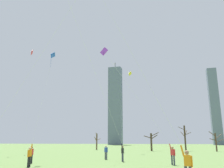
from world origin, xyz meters
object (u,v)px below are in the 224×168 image
object	(u,v)px
kite_flyer_midfield_center_purple	(156,130)
bare_tree_right_of_center	(216,141)
bare_tree_left_of_center	(97,141)
kite_flyer_foreground_left_pink	(110,118)
bare_tree_center	(185,137)
kite_flyer_foreground_right_white	(16,99)
bystander_strolling_midfield	(106,152)
kite_flyer_midfield_right_blue	(33,140)
kite_flyer_far_back_green	(145,84)
distant_kite_low_near_trees_yellow	(130,79)
bare_tree_far_right_edge	(151,141)
distant_kite_drifting_right_red	(32,57)
bystander_far_off_by_trees	(31,154)

from	to	relation	value
kite_flyer_midfield_center_purple	bare_tree_right_of_center	distance (m)	34.13
bare_tree_left_of_center	kite_flyer_foreground_left_pink	bearing A→B (deg)	-70.29
kite_flyer_foreground_left_pink	bare_tree_center	world-z (taller)	kite_flyer_foreground_left_pink
kite_flyer_foreground_right_white	bystander_strolling_midfield	size ratio (longest dim) A/B	13.05
bystander_strolling_midfield	kite_flyer_midfield_right_blue	bearing A→B (deg)	-113.45
kite_flyer_foreground_right_white	bare_tree_right_of_center	size ratio (longest dim) A/B	4.98
kite_flyer_foreground_left_pink	bystander_strolling_midfield	distance (m)	6.08
kite_flyer_far_back_green	bare_tree_left_of_center	bearing A→B (deg)	110.94
kite_flyer_foreground_right_white	distant_kite_low_near_trees_yellow	size ratio (longest dim) A/B	1.27
kite_flyer_foreground_left_pink	bare_tree_left_of_center	distance (m)	39.30
kite_flyer_foreground_right_white	bystander_strolling_midfield	xyz separation A→B (m)	(3.81, 12.43, -4.37)
distant_kite_low_near_trees_yellow	bare_tree_far_right_edge	world-z (taller)	distant_kite_low_near_trees_yellow
bare_tree_far_right_edge	kite_flyer_midfield_center_purple	bearing A→B (deg)	-84.20
kite_flyer_foreground_right_white	bare_tree_left_of_center	bearing A→B (deg)	99.82
distant_kite_drifting_right_red	distant_kite_low_near_trees_yellow	bearing A→B (deg)	29.39
kite_flyer_foreground_right_white	bare_tree_center	size ratio (longest dim) A/B	3.73
bare_tree_right_of_center	kite_flyer_far_back_green	bearing A→B (deg)	-103.66
bystander_far_off_by_trees	bare_tree_center	bearing A→B (deg)	66.25
kite_flyer_midfield_right_blue	distant_kite_drifting_right_red	distance (m)	27.56
bystander_strolling_midfield	bare_tree_center	world-z (taller)	bare_tree_center
bystander_far_off_by_trees	distant_kite_drifting_right_red	world-z (taller)	distant_kite_drifting_right_red
bystander_far_off_by_trees	bare_tree_far_right_edge	size ratio (longest dim) A/B	0.39
bystander_far_off_by_trees	distant_kite_drifting_right_red	xyz separation A→B (m)	(-11.90, 16.24, 16.76)
bystander_strolling_midfield	bare_tree_far_right_edge	world-z (taller)	bare_tree_far_right_edge
bare_tree_left_of_center	bare_tree_right_of_center	xyz separation A→B (m)	(28.31, -4.73, 0.02)
kite_flyer_far_back_green	bystander_strolling_midfield	distance (m)	16.73
bare_tree_left_of_center	bare_tree_far_right_edge	size ratio (longest dim) A/B	1.07
bystander_far_off_by_trees	bystander_strolling_midfield	bearing A→B (deg)	52.03
bystander_strolling_midfield	bare_tree_right_of_center	world-z (taller)	bare_tree_right_of_center
kite_flyer_midfield_right_blue	kite_flyer_foreground_right_white	bearing A→B (deg)	-85.91
kite_flyer_far_back_green	kite_flyer_foreground_left_pink	size ratio (longest dim) A/B	1.17
kite_flyer_foreground_right_white	bare_tree_center	distance (m)	44.33
bystander_far_off_by_trees	bare_tree_far_right_edge	xyz separation A→B (m)	(8.61, 34.33, 1.31)
kite_flyer_far_back_green	kite_flyer_midfield_center_purple	xyz separation A→B (m)	(-0.11, 9.87, -2.16)
bare_tree_right_of_center	distant_kite_drifting_right_red	bearing A→B (deg)	-151.70
kite_flyer_far_back_green	distant_kite_drifting_right_red	bearing A→B (deg)	134.93
kite_flyer_foreground_left_pink	kite_flyer_midfield_center_purple	world-z (taller)	kite_flyer_foreground_left_pink
bystander_strolling_midfield	bare_tree_center	xyz separation A→B (m)	(10.55, 29.45, 2.14)
kite_flyer_far_back_green	bare_tree_center	xyz separation A→B (m)	(4.08, 44.24, -2.25)
kite_flyer_far_back_green	kite_flyer_midfield_right_blue	world-z (taller)	kite_flyer_far_back_green
bare_tree_center	bystander_strolling_midfield	bearing A→B (deg)	-109.71
bystander_far_off_by_trees	bare_tree_center	world-z (taller)	bare_tree_center
distant_kite_drifting_right_red	bare_tree_left_of_center	distance (m)	28.44
kite_flyer_foreground_right_white	kite_flyer_far_back_green	size ratio (longest dim) A/B	0.95
bare_tree_center	distant_kite_drifting_right_red	bearing A→B (deg)	-144.05
kite_flyer_far_back_green	bare_tree_far_right_edge	size ratio (longest dim) A/B	5.40
distant_kite_low_near_trees_yellow	bare_tree_right_of_center	xyz separation A→B (m)	(16.97, 8.71, -12.56)
kite_flyer_foreground_right_white	bystander_far_off_by_trees	world-z (taller)	kite_flyer_foreground_right_white
kite_flyer_midfield_right_blue	distant_kite_drifting_right_red	xyz separation A→B (m)	(-13.40, 18.46, 15.47)
kite_flyer_foreground_left_pink	kite_flyer_midfield_right_blue	world-z (taller)	kite_flyer_foreground_left_pink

